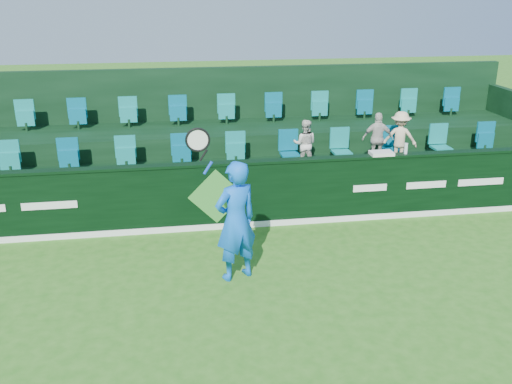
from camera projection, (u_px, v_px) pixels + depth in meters
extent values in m
plane|color=#296818|center=(244.00, 346.00, 7.64)|extent=(60.00, 60.00, 0.00)
cube|color=black|center=(216.00, 197.00, 11.12)|extent=(16.00, 0.20, 1.30)
cube|color=black|center=(215.00, 164.00, 10.89)|extent=(16.00, 0.24, 0.05)
cube|color=white|center=(217.00, 227.00, 11.22)|extent=(16.00, 0.02, 0.12)
cube|color=#398A32|center=(216.00, 196.00, 11.00)|extent=(1.10, 0.02, 1.10)
cube|color=white|center=(49.00, 206.00, 10.55)|extent=(1.00, 0.01, 0.14)
cube|color=white|center=(370.00, 188.00, 11.45)|extent=(0.70, 0.01, 0.14)
cube|color=white|center=(426.00, 185.00, 11.63)|extent=(0.85, 0.01, 0.14)
cube|color=white|center=(481.00, 182.00, 11.80)|extent=(1.00, 0.01, 0.14)
cube|color=black|center=(212.00, 190.00, 12.23)|extent=(16.00, 2.00, 0.80)
cube|color=black|center=(205.00, 154.00, 13.90)|extent=(16.00, 1.80, 1.30)
cube|color=black|center=(201.00, 119.00, 14.61)|extent=(16.00, 0.20, 2.60)
cube|color=#13837E|center=(209.00, 153.00, 12.36)|extent=(13.50, 0.50, 0.60)
cube|color=#13837E|center=(203.00, 113.00, 13.86)|extent=(13.50, 0.50, 0.60)
imported|color=blue|center=(236.00, 221.00, 9.09)|extent=(0.86, 0.73, 2.00)
cylinder|color=#143FBF|center=(208.00, 168.00, 8.61)|extent=(0.16, 0.04, 0.21)
cylinder|color=black|center=(204.00, 155.00, 8.53)|extent=(0.14, 0.03, 0.19)
torus|color=black|center=(198.00, 140.00, 8.44)|extent=(0.52, 0.04, 0.52)
cylinder|color=silver|center=(198.00, 140.00, 8.44)|extent=(0.43, 0.01, 0.43)
imported|color=silver|center=(305.00, 144.00, 12.22)|extent=(0.61, 0.54, 1.06)
imported|color=beige|center=(378.00, 139.00, 12.45)|extent=(0.72, 0.40, 1.15)
imported|color=beige|center=(400.00, 138.00, 12.52)|extent=(0.85, 0.66, 1.16)
cube|color=silver|center=(381.00, 153.00, 11.36)|extent=(0.45, 0.29, 0.07)
cylinder|color=silver|center=(406.00, 149.00, 11.40)|extent=(0.07, 0.07, 0.22)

